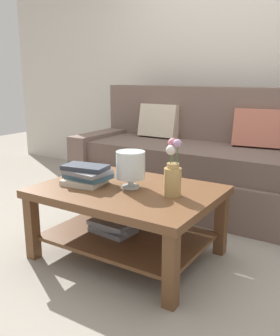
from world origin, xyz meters
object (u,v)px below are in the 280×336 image
couch (200,165)px  book_stack_main (86,175)px  coffee_table (127,208)px  glass_hurricane_vase (131,166)px  flower_pitcher (173,174)px

couch → book_stack_main: bearing=-101.4°
coffee_table → glass_hurricane_vase: 0.28m
glass_hurricane_vase → book_stack_main: bearing=-163.8°
couch → book_stack_main: couch is taller
coffee_table → glass_hurricane_vase: bearing=44.1°
coffee_table → book_stack_main: size_ratio=3.54×
couch → coffee_table: 1.21m
book_stack_main → glass_hurricane_vase: size_ratio=1.33×
glass_hurricane_vase → flower_pitcher: flower_pitcher is taller
book_stack_main → glass_hurricane_vase: 0.32m
couch → coffee_table: (0.02, -1.21, -0.03)m
glass_hurricane_vase → flower_pitcher: bearing=0.9°
coffee_table → flower_pitcher: (0.32, 0.02, 0.27)m
couch → book_stack_main: 1.31m
book_stack_main → flower_pitcher: bearing=8.7°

